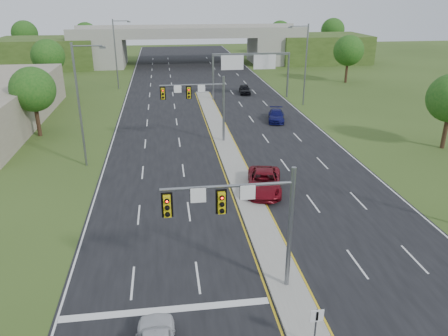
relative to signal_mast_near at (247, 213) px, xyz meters
name	(u,v)px	position (x,y,z in m)	size (l,w,h in m)	color
ground	(286,287)	(2.26, 0.07, -4.73)	(240.00, 240.00, 0.00)	#334A1A
road	(213,117)	(2.26, 35.07, -4.72)	(24.00, 160.00, 0.02)	black
median	(226,147)	(2.26, 23.07, -4.63)	(2.00, 54.00, 0.16)	gray
lane_markings	(214,131)	(1.66, 28.99, -4.70)	(23.72, 160.00, 0.01)	gold
signal_mast_near	(247,213)	(0.00, 0.00, 0.00)	(6.62, 0.60, 7.00)	slate
signal_mast_far	(202,99)	(0.00, 25.00, 0.00)	(6.62, 0.60, 7.00)	slate
keep_right_sign	(316,323)	(2.26, -4.45, -3.21)	(0.60, 0.13, 2.20)	slate
sign_gantry	(250,63)	(8.95, 44.99, 0.51)	(11.58, 0.44, 6.67)	slate
overpass	(190,48)	(2.26, 80.07, -1.17)	(80.00, 14.00, 8.10)	gray
lightpole_l_mid	(81,100)	(-11.03, 20.07, 1.38)	(2.85, 0.25, 11.00)	slate
lightpole_l_far	(117,51)	(-11.03, 55.07, 1.38)	(2.85, 0.25, 11.00)	slate
lightpole_r_far	(305,61)	(15.56, 40.07, 1.38)	(2.85, 0.25, 11.00)	slate
tree_l_near	(33,90)	(-17.74, 30.07, 0.45)	(4.80, 4.80, 7.60)	#382316
tree_l_mid	(48,56)	(-21.74, 55.07, 0.78)	(5.20, 5.20, 8.12)	#382316
tree_r_mid	(349,51)	(28.26, 55.07, 0.78)	(5.20, 5.20, 8.12)	#382316
tree_back_a	(25,34)	(-35.74, 94.07, 1.11)	(6.00, 6.00, 8.85)	#382316
tree_back_b	(86,34)	(-21.74, 94.07, 0.78)	(5.60, 5.60, 8.32)	#382316
tree_back_c	(280,32)	(26.26, 94.07, 0.78)	(5.60, 5.60, 8.32)	#382316
tree_back_d	(333,30)	(40.26, 94.07, 1.11)	(6.00, 6.00, 8.85)	#382316
car_far_a	(264,182)	(3.76, 12.28, -3.90)	(2.66, 5.76, 1.60)	maroon
car_far_b	(276,116)	(9.83, 32.25, -4.03)	(1.89, 4.65, 1.35)	#0C0E4C
car_far_c	(245,89)	(8.83, 48.35, -4.02)	(1.62, 4.02, 1.37)	black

